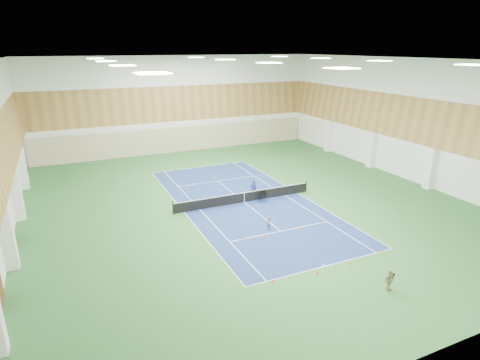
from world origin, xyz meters
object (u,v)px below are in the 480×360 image
child_court (270,223)px  child_apron (389,280)px  ball_cart (263,197)px  coach (253,189)px  tennis_net (244,196)px

child_court → child_apron: (2.28, -9.80, 0.13)m
child_court → ball_cart: (2.07, 5.06, -0.01)m
coach → child_court: size_ratio=1.75×
tennis_net → coach: 1.35m
child_court → coach: bearing=60.1°
child_apron → ball_cart: child_apron is taller
child_apron → ball_cart: (-0.21, 14.85, -0.15)m
tennis_net → child_apron: 15.55m
child_court → child_apron: child_apron is taller
tennis_net → child_apron: child_apron is taller
coach → ball_cart: coach is taller
child_court → ball_cart: bearing=53.3°
coach → ball_cart: size_ratio=1.79×
tennis_net → child_court: (-0.56, -5.66, -0.05)m
child_court → child_apron: bearing=-91.4°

